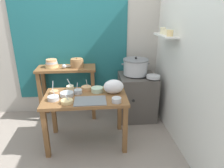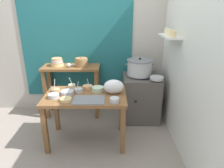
{
  "view_description": "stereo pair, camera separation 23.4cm",
  "coord_description": "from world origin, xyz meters",
  "px_view_note": "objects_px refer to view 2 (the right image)",
  "views": [
    {
      "loc": [
        0.22,
        -2.45,
        1.82
      ],
      "look_at": [
        0.46,
        0.19,
        0.82
      ],
      "focal_mm": 32.52,
      "sensor_mm": 36.0,
      "label": 1
    },
    {
      "loc": [
        0.45,
        -2.46,
        1.82
      ],
      "look_at": [
        0.46,
        0.19,
        0.82
      ],
      "focal_mm": 32.52,
      "sensor_mm": 36.0,
      "label": 2
    }
  ],
  "objects_px": {
    "steamer_pot": "(139,67)",
    "prep_bowl_1": "(53,96)",
    "serving_tray": "(88,100)",
    "plastic_bag": "(113,87)",
    "prep_bowl_4": "(87,87)",
    "prep_bowl_2": "(71,86)",
    "prep_bowl_3": "(55,90)",
    "back_shelf_table": "(71,79)",
    "prep_table": "(85,102)",
    "prep_bowl_8": "(65,100)",
    "prep_bowl_0": "(97,89)",
    "prep_bowl_6": "(67,92)",
    "wide_pan": "(156,78)",
    "stove_block": "(140,97)",
    "clay_pot": "(81,62)",
    "prep_bowl_5": "(78,90)",
    "ladle": "(68,65)",
    "prep_bowl_7": "(114,100)",
    "bowl_stack_enamel": "(56,62)"
  },
  "relations": [
    {
      "from": "clay_pot",
      "to": "prep_bowl_5",
      "type": "relative_size",
      "value": 1.42
    },
    {
      "from": "back_shelf_table",
      "to": "stove_block",
      "type": "xyz_separation_m",
      "value": [
        1.18,
        -0.13,
        -0.3
      ]
    },
    {
      "from": "steamer_pot",
      "to": "wide_pan",
      "type": "bearing_deg",
      "value": -41.9
    },
    {
      "from": "serving_tray",
      "to": "prep_table",
      "type": "bearing_deg",
      "value": 110.99
    },
    {
      "from": "prep_bowl_5",
      "to": "wide_pan",
      "type": "bearing_deg",
      "value": 18.11
    },
    {
      "from": "wide_pan",
      "to": "prep_bowl_2",
      "type": "xyz_separation_m",
      "value": [
        -1.27,
        -0.23,
        -0.05
      ]
    },
    {
      "from": "bowl_stack_enamel",
      "to": "serving_tray",
      "type": "distance_m",
      "value": 1.19
    },
    {
      "from": "prep_table",
      "to": "plastic_bag",
      "type": "bearing_deg",
      "value": 7.59
    },
    {
      "from": "prep_bowl_2",
      "to": "prep_bowl_3",
      "type": "xyz_separation_m",
      "value": [
        -0.2,
        -0.12,
        -0.01
      ]
    },
    {
      "from": "wide_pan",
      "to": "prep_bowl_1",
      "type": "relative_size",
      "value": 1.31
    },
    {
      "from": "steamer_pot",
      "to": "prep_bowl_3",
      "type": "bearing_deg",
      "value": -155.4
    },
    {
      "from": "prep_bowl_3",
      "to": "prep_bowl_7",
      "type": "bearing_deg",
      "value": -22.93
    },
    {
      "from": "prep_table",
      "to": "prep_bowl_7",
      "type": "xyz_separation_m",
      "value": [
        0.39,
        -0.23,
        0.14
      ]
    },
    {
      "from": "steamer_pot",
      "to": "prep_bowl_7",
      "type": "height_order",
      "value": "steamer_pot"
    },
    {
      "from": "steamer_pot",
      "to": "prep_bowl_4",
      "type": "relative_size",
      "value": 2.89
    },
    {
      "from": "prep_bowl_7",
      "to": "stove_block",
      "type": "bearing_deg",
      "value": 62.84
    },
    {
      "from": "plastic_bag",
      "to": "prep_bowl_2",
      "type": "distance_m",
      "value": 0.64
    },
    {
      "from": "bowl_stack_enamel",
      "to": "prep_bowl_5",
      "type": "distance_m",
      "value": 0.89
    },
    {
      "from": "steamer_pot",
      "to": "wide_pan",
      "type": "distance_m",
      "value": 0.35
    },
    {
      "from": "prep_bowl_2",
      "to": "prep_bowl_6",
      "type": "height_order",
      "value": "prep_bowl_2"
    },
    {
      "from": "back_shelf_table",
      "to": "prep_bowl_8",
      "type": "bearing_deg",
      "value": -83.54
    },
    {
      "from": "wide_pan",
      "to": "stove_block",
      "type": "bearing_deg",
      "value": 135.73
    },
    {
      "from": "prep_bowl_3",
      "to": "clay_pot",
      "type": "bearing_deg",
      "value": 67.89
    },
    {
      "from": "back_shelf_table",
      "to": "prep_bowl_6",
      "type": "xyz_separation_m",
      "value": [
        0.09,
        -0.77,
        0.07
      ]
    },
    {
      "from": "plastic_bag",
      "to": "prep_bowl_2",
      "type": "xyz_separation_m",
      "value": [
        -0.61,
        0.18,
        -0.06
      ]
    },
    {
      "from": "ladle",
      "to": "wide_pan",
      "type": "relative_size",
      "value": 1.29
    },
    {
      "from": "prep_bowl_3",
      "to": "prep_bowl_4",
      "type": "height_order",
      "value": "prep_bowl_3"
    },
    {
      "from": "serving_tray",
      "to": "prep_bowl_4",
      "type": "bearing_deg",
      "value": 98.31
    },
    {
      "from": "prep_bowl_1",
      "to": "prep_bowl_8",
      "type": "distance_m",
      "value": 0.21
    },
    {
      "from": "ladle",
      "to": "prep_bowl_0",
      "type": "bearing_deg",
      "value": -50.04
    },
    {
      "from": "prep_bowl_1",
      "to": "prep_bowl_5",
      "type": "bearing_deg",
      "value": 30.79
    },
    {
      "from": "ladle",
      "to": "prep_bowl_3",
      "type": "relative_size",
      "value": 1.56
    },
    {
      "from": "steamer_pot",
      "to": "prep_bowl_8",
      "type": "bearing_deg",
      "value": -139.54
    },
    {
      "from": "plastic_bag",
      "to": "prep_bowl_4",
      "type": "relative_size",
      "value": 1.7
    },
    {
      "from": "prep_bowl_5",
      "to": "steamer_pot",
      "type": "bearing_deg",
      "value": 33.22
    },
    {
      "from": "prep_bowl_0",
      "to": "back_shelf_table",
      "type": "bearing_deg",
      "value": 126.47
    },
    {
      "from": "bowl_stack_enamel",
      "to": "plastic_bag",
      "type": "height_order",
      "value": "bowl_stack_enamel"
    },
    {
      "from": "steamer_pot",
      "to": "prep_bowl_0",
      "type": "height_order",
      "value": "steamer_pot"
    },
    {
      "from": "prep_bowl_1",
      "to": "prep_bowl_8",
      "type": "height_order",
      "value": "prep_bowl_1"
    },
    {
      "from": "steamer_pot",
      "to": "prep_bowl_1",
      "type": "height_order",
      "value": "steamer_pot"
    },
    {
      "from": "prep_bowl_4",
      "to": "back_shelf_table",
      "type": "bearing_deg",
      "value": 120.89
    },
    {
      "from": "prep_bowl_0",
      "to": "prep_bowl_6",
      "type": "relative_size",
      "value": 0.93
    },
    {
      "from": "steamer_pot",
      "to": "serving_tray",
      "type": "relative_size",
      "value": 1.16
    },
    {
      "from": "prep_bowl_1",
      "to": "prep_bowl_4",
      "type": "bearing_deg",
      "value": 37.9
    },
    {
      "from": "prep_bowl_6",
      "to": "wide_pan",
      "type": "bearing_deg",
      "value": 18.8
    },
    {
      "from": "prep_table",
      "to": "clay_pot",
      "type": "relative_size",
      "value": 5.07
    },
    {
      "from": "back_shelf_table",
      "to": "prep_bowl_6",
      "type": "distance_m",
      "value": 0.78
    },
    {
      "from": "prep_bowl_0",
      "to": "prep_bowl_8",
      "type": "distance_m",
      "value": 0.5
    },
    {
      "from": "clay_pot",
      "to": "serving_tray",
      "type": "bearing_deg",
      "value": -77.31
    },
    {
      "from": "bowl_stack_enamel",
      "to": "prep_bowl_7",
      "type": "bearing_deg",
      "value": -47.57
    }
  ]
}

